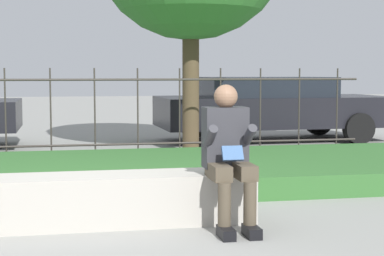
# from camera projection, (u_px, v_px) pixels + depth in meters

# --- Properties ---
(ground_plane) EXTENTS (60.00, 60.00, 0.00)m
(ground_plane) POSITION_uv_depth(u_px,v_px,m) (80.00, 226.00, 5.68)
(ground_plane) COLOR gray
(stone_bench) EXTENTS (3.00, 0.52, 0.45)m
(stone_bench) POSITION_uv_depth(u_px,v_px,m) (87.00, 203.00, 5.68)
(stone_bench) COLOR #ADA89E
(stone_bench) RESTS_ON ground_plane
(person_seated_reader) EXTENTS (0.42, 0.73, 1.25)m
(person_seated_reader) POSITION_uv_depth(u_px,v_px,m) (228.00, 150.00, 5.58)
(person_seated_reader) COLOR black
(person_seated_reader) RESTS_ON ground_plane
(grass_berm) EXTENTS (10.89, 2.81, 0.26)m
(grass_berm) POSITION_uv_depth(u_px,v_px,m) (76.00, 174.00, 7.73)
(grass_berm) COLOR #33662D
(grass_berm) RESTS_ON ground_plane
(iron_fence) EXTENTS (8.89, 0.03, 1.42)m
(iron_fence) POSITION_uv_depth(u_px,v_px,m) (73.00, 114.00, 9.37)
(iron_fence) COLOR #332D28
(iron_fence) RESTS_ON ground_plane
(car_parked_right) EXTENTS (4.54, 2.12, 1.26)m
(car_parked_right) POSITION_uv_depth(u_px,v_px,m) (271.00, 106.00, 12.61)
(car_parked_right) COLOR black
(car_parked_right) RESTS_ON ground_plane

